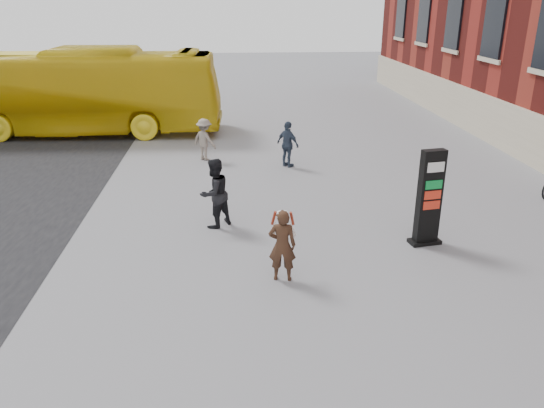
{
  "coord_description": "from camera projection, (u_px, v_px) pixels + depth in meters",
  "views": [
    {
      "loc": [
        -1.03,
        -9.26,
        5.48
      ],
      "look_at": [
        -0.18,
        1.45,
        1.3
      ],
      "focal_mm": 35.0,
      "sensor_mm": 36.0,
      "label": 1
    }
  ],
  "objects": [
    {
      "name": "pedestrian_b",
      "position": [
        204.0,
        140.0,
        18.99
      ],
      "size": [
        1.1,
        1.05,
        1.5
      ],
      "primitive_type": "imported",
      "rotation": [
        0.0,
        0.0,
        2.44
      ],
      "color": "gray",
      "rests_on": "ground"
    },
    {
      "name": "info_pylon",
      "position": [
        429.0,
        198.0,
        12.29
      ],
      "size": [
        0.79,
        0.49,
        2.31
      ],
      "rotation": [
        0.0,
        0.0,
        0.17
      ],
      "color": "black",
      "rests_on": "ground"
    },
    {
      "name": "bus",
      "position": [
        67.0,
        92.0,
        22.39
      ],
      "size": [
        13.01,
        3.51,
        3.6
      ],
      "primitive_type": "imported",
      "rotation": [
        0.0,
        0.0,
        1.53
      ],
      "color": "yellow",
      "rests_on": "road"
    },
    {
      "name": "woman",
      "position": [
        282.0,
        244.0,
        10.8
      ],
      "size": [
        0.64,
        0.6,
        1.56
      ],
      "rotation": [
        0.0,
        0.0,
        3.0
      ],
      "color": "#321C14",
      "rests_on": "ground"
    },
    {
      "name": "pedestrian_c",
      "position": [
        288.0,
        144.0,
        18.2
      ],
      "size": [
        0.91,
        0.95,
        1.59
      ],
      "primitive_type": "imported",
      "rotation": [
        0.0,
        0.0,
        2.31
      ],
      "color": "#334054",
      "rests_on": "ground"
    },
    {
      "name": "pedestrian_a",
      "position": [
        215.0,
        193.0,
        13.34
      ],
      "size": [
        1.1,
        1.09,
        1.79
      ],
      "primitive_type": "imported",
      "rotation": [
        0.0,
        0.0,
        3.88
      ],
      "color": "black",
      "rests_on": "ground"
    },
    {
      "name": "ground",
      "position": [
        287.0,
        290.0,
        10.67
      ],
      "size": [
        100.0,
        100.0,
        0.0
      ],
      "primitive_type": "plane",
      "color": "#9E9EA3"
    }
  ]
}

